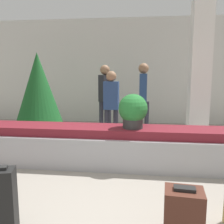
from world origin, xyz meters
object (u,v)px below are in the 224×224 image
traveler_2 (111,101)px  pillar (200,71)px  traveler_0 (143,92)px  potted_plant_0 (133,111)px  decorated_tree (38,93)px  suitcase_3 (2,203)px  suitcase_1 (183,215)px  traveler_1 (105,93)px

traveler_2 → pillar: bearing=-173.5°
traveler_0 → traveler_2: (-0.68, -0.83, -0.14)m
potted_plant_0 → traveler_0: size_ratio=0.31×
decorated_tree → pillar: bearing=-0.7°
suitcase_3 → potted_plant_0: bearing=43.6°
suitcase_1 → traveler_2: size_ratio=0.33×
traveler_1 → potted_plant_0: bearing=-130.6°
suitcase_3 → traveler_1: traveler_1 is taller
pillar → suitcase_3: pillar is taller
potted_plant_0 → traveler_2: bearing=111.4°
suitcase_1 → decorated_tree: decorated_tree is taller
traveler_2 → traveler_1: bearing=-69.2°
suitcase_3 → traveler_0: bearing=56.5°
suitcase_3 → suitcase_1: bearing=-11.4°
pillar → traveler_0: pillar is taller
suitcase_1 → traveler_2: bearing=114.2°
traveler_1 → traveler_2: traveler_1 is taller
traveler_1 → traveler_2: 0.92m
traveler_0 → traveler_2: bearing=-38.8°
potted_plant_0 → traveler_1: (-0.80, 2.22, 0.11)m
pillar → suitcase_3: 4.38m
traveler_1 → decorated_tree: decorated_tree is taller
potted_plant_0 → traveler_1: traveler_1 is taller
traveler_0 → suitcase_3: bearing=-16.7°
traveler_0 → potted_plant_0: bearing=-3.3°
pillar → traveler_1: bearing=159.9°
suitcase_1 → traveler_1: bearing=113.8°
pillar → traveler_2: bearing=-177.0°
suitcase_1 → decorated_tree: 4.41m
pillar → traveler_1: (-2.12, 0.77, -0.54)m
suitcase_1 → suitcase_3: (-1.69, -0.14, 0.08)m
traveler_2 → decorated_tree: (-1.71, 0.14, 0.15)m
pillar → suitcase_3: size_ratio=4.62×
traveler_0 → decorated_tree: (-2.40, -0.68, 0.01)m
suitcase_1 → traveler_0: traveler_0 is taller
potted_plant_0 → traveler_2: (-0.53, 1.35, -0.00)m
traveler_1 → traveler_0: bearing=-62.9°
decorated_tree → potted_plant_0: bearing=-33.7°
suitcase_1 → suitcase_3: size_ratio=0.76×
suitcase_1 → suitcase_3: suitcase_3 is taller
decorated_tree → suitcase_3: bearing=-72.3°
pillar → suitcase_3: bearing=-125.9°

